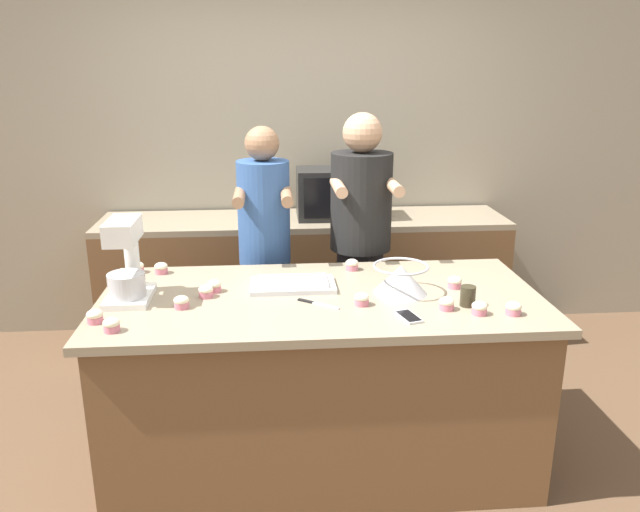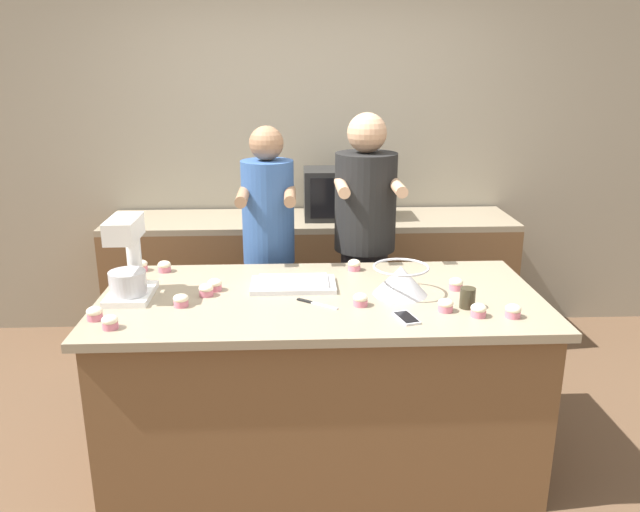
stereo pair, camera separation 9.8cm
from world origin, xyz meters
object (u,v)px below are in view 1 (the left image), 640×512
(cupcake_4, at_px, (95,316))
(cupcake_13, at_px, (362,299))
(cell_phone, at_px, (409,317))
(cupcake_12, at_px, (111,325))
(person_right, at_px, (360,250))
(mixing_bowl, at_px, (400,278))
(stand_mixer, at_px, (127,265))
(microwave_oven, at_px, (337,193))
(cupcake_11, at_px, (513,308))
(cupcake_5, at_px, (137,267))
(cupcake_7, at_px, (352,265))
(cupcake_9, at_px, (214,286))
(cupcake_2, at_px, (181,302))
(cupcake_10, at_px, (447,303))
(knife, at_px, (316,303))
(person_left, at_px, (265,257))
(cupcake_8, at_px, (455,282))
(cupcake_1, at_px, (479,308))
(cupcake_6, at_px, (161,268))
(baking_tray, at_px, (293,284))
(drinking_glass, at_px, (468,296))
(cupcake_3, at_px, (135,279))
(cupcake_0, at_px, (206,291))

(cupcake_4, relative_size, cupcake_13, 1.00)
(cell_phone, bearing_deg, cupcake_12, -178.08)
(person_right, xyz_separation_m, mixing_bowl, (0.09, -0.74, 0.08))
(stand_mixer, distance_m, microwave_oven, 1.80)
(cupcake_13, bearing_deg, mixing_bowl, 34.93)
(cupcake_11, bearing_deg, cell_phone, -179.93)
(cupcake_4, distance_m, cupcake_5, 0.67)
(cupcake_7, bearing_deg, cupcake_5, 177.77)
(microwave_oven, xyz_separation_m, cupcake_9, (-0.73, -1.34, -0.17))
(cupcake_2, height_order, cupcake_10, same)
(stand_mixer, relative_size, cupcake_2, 5.61)
(knife, distance_m, cupcake_4, 0.96)
(person_left, distance_m, cupcake_4, 1.23)
(cupcake_7, bearing_deg, cupcake_8, -34.49)
(cell_phone, distance_m, cupcake_5, 1.48)
(cupcake_1, relative_size, cupcake_5, 1.00)
(knife, height_order, cupcake_2, cupcake_2)
(cupcake_4, bearing_deg, cupcake_6, 74.80)
(stand_mixer, xyz_separation_m, cell_phone, (1.25, -0.32, -0.16))
(cupcake_13, bearing_deg, person_right, 82.23)
(cupcake_12, bearing_deg, cupcake_2, 43.37)
(person_left, xyz_separation_m, cupcake_1, (0.94, -1.04, 0.06))
(microwave_oven, distance_m, cupcake_1, 1.79)
(cell_phone, bearing_deg, cupcake_2, 168.83)
(cupcake_10, bearing_deg, mixing_bowl, 125.54)
(baking_tray, bearing_deg, cupcake_6, 158.17)
(knife, relative_size, cupcake_4, 2.71)
(microwave_oven, xyz_separation_m, cupcake_10, (0.32, -1.65, -0.17))
(stand_mixer, bearing_deg, cupcake_2, -26.20)
(baking_tray, relative_size, cupcake_2, 6.01)
(cupcake_13, bearing_deg, knife, 171.83)
(cupcake_1, bearing_deg, cupcake_7, 125.86)
(knife, xyz_separation_m, cupcake_7, (0.23, 0.48, 0.03))
(baking_tray, bearing_deg, cupcake_2, -155.78)
(cupcake_7, bearing_deg, cupcake_4, -152.30)
(cupcake_11, bearing_deg, cupcake_5, 157.73)
(stand_mixer, relative_size, microwave_oven, 0.72)
(cupcake_4, bearing_deg, cupcake_12, -46.82)
(stand_mixer, distance_m, cupcake_12, 0.39)
(mixing_bowl, distance_m, cupcake_8, 0.29)
(baking_tray, height_order, microwave_oven, microwave_oven)
(mixing_bowl, bearing_deg, cupcake_5, 162.72)
(baking_tray, xyz_separation_m, cupcake_11, (0.95, -0.43, 0.01))
(drinking_glass, bearing_deg, cupcake_11, -35.42)
(drinking_glass, relative_size, cupcake_4, 1.35)
(cell_phone, distance_m, cupcake_3, 1.38)
(stand_mixer, height_order, cupcake_1, stand_mixer)
(cupcake_7, height_order, cupcake_13, same)
(person_right, relative_size, cupcake_0, 24.44)
(cupcake_2, height_order, cupcake_5, same)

